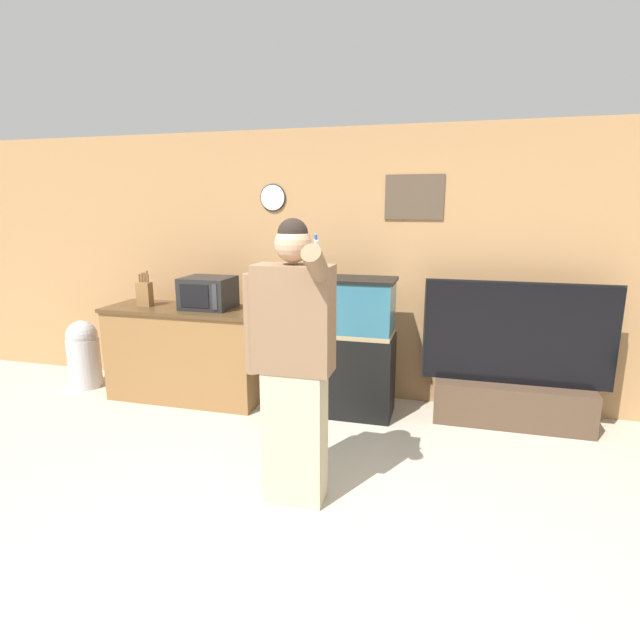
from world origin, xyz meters
name	(u,v)px	position (x,y,z in m)	size (l,w,h in m)	color
ground_plane	(289,551)	(0.00, 0.00, 0.00)	(18.00, 18.00, 0.00)	#B2A893
wall_back_paneled	(368,268)	(0.00, 2.47, 1.30)	(10.00, 0.08, 2.60)	#A87A4C
counter_island	(187,353)	(-1.71, 1.93, 0.46)	(1.55, 0.59, 0.92)	brown
microwave	(208,293)	(-1.46, 1.97, 1.08)	(0.46, 0.41, 0.30)	black
knife_block	(145,293)	(-2.11, 1.90, 1.05)	(0.14, 0.09, 0.34)	brown
aquarium_on_stand	(343,347)	(-0.13, 1.98, 0.64)	(0.92, 0.44, 1.27)	black
tv_on_stand	(513,384)	(1.36, 2.12, 0.37)	(1.58, 0.40, 1.27)	#4C3828
person_standing	(293,361)	(-0.13, 0.50, 0.95)	(0.57, 0.43, 1.82)	#BCAD89
trash_bin	(84,353)	(-2.93, 1.93, 0.37)	(0.33, 0.33, 0.72)	#B7B7BC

